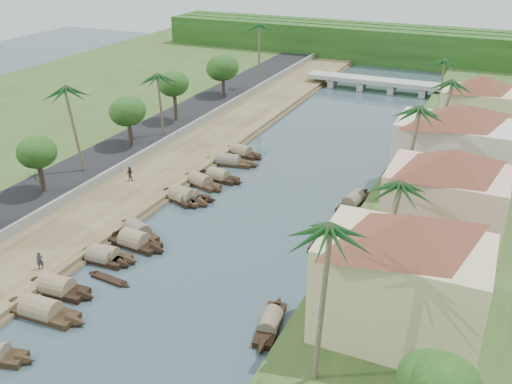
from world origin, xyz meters
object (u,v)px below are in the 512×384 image
at_px(building_near, 402,276).
at_px(person_near, 40,261).
at_px(bridge, 377,82).
at_px(sampan_1, 58,288).

relative_size(building_near, person_near, 8.57).
relative_size(bridge, building_near, 1.89).
bearing_deg(bridge, person_near, -99.42).
height_order(bridge, sampan_1, bridge).
bearing_deg(bridge, sampan_1, -97.02).
distance_m(sampan_1, person_near, 3.69).
relative_size(bridge, person_near, 16.17).
distance_m(bridge, building_near, 76.54).
xyz_separation_m(bridge, sampan_1, (-9.76, -79.25, -1.30)).
height_order(building_near, sampan_1, building_near).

